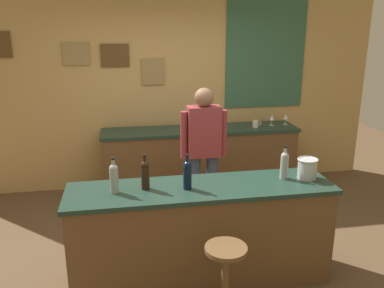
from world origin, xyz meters
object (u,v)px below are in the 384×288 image
object	(u,v)px
wine_bottle_b	(145,174)
wine_glass_a	(272,118)
bartender	(204,149)
coffee_mug	(256,124)
wine_bottle_a	(114,177)
wine_glass_b	(286,117)
bar_stool	(225,273)
wine_bottle_d	(284,164)
wine_bottle_c	(187,174)
ice_bucket	(307,168)

from	to	relation	value
wine_bottle_b	wine_glass_a	world-z (taller)	wine_bottle_b
bartender	coffee_mug	size ratio (longest dim) A/B	12.96
wine_bottle_a	wine_glass_b	xyz separation A→B (m)	(2.37, 2.08, -0.05)
bar_stool	wine_bottle_b	bearing A→B (deg)	130.47
wine_bottle_a	wine_bottle_d	distance (m)	1.51
wine_bottle_c	coffee_mug	distance (m)	2.41
wine_bottle_d	coffee_mug	world-z (taller)	wine_bottle_d
wine_bottle_c	wine_glass_b	xyz separation A→B (m)	(1.77, 2.10, -0.05)
bartender	wine_glass_a	xyz separation A→B (m)	(1.20, 1.05, 0.07)
wine_bottle_b	coffee_mug	bearing A→B (deg)	50.06
ice_bucket	bartender	bearing A→B (deg)	127.26
wine_glass_a	wine_bottle_b	bearing A→B (deg)	-133.23
bar_stool	wine_bottle_d	size ratio (longest dim) A/B	2.22
wine_bottle_b	wine_glass_a	distance (m)	2.78
ice_bucket	coffee_mug	world-z (taller)	ice_bucket
bartender	ice_bucket	bearing A→B (deg)	-52.74
wine_bottle_c	wine_bottle_b	bearing A→B (deg)	170.31
bartender	wine_bottle_a	size ratio (longest dim) A/B	5.29
bartender	wine_glass_a	distance (m)	1.60
bar_stool	wine_bottle_a	size ratio (longest dim) A/B	2.22
coffee_mug	wine_glass_b	bearing A→B (deg)	9.27
wine_bottle_b	wine_bottle_a	bearing A→B (deg)	-171.83
ice_bucket	wine_glass_a	bearing A→B (deg)	77.59
wine_glass_b	wine_bottle_c	bearing A→B (deg)	-130.02
bar_stool	coffee_mug	size ratio (longest dim) A/B	5.44
wine_bottle_b	wine_bottle_c	size ratio (longest dim) A/B	1.00
ice_bucket	coffee_mug	xyz separation A→B (m)	(0.19, 1.98, -0.07)
wine_bottle_a	wine_glass_b	world-z (taller)	wine_bottle_a
wine_glass_a	coffee_mug	world-z (taller)	wine_glass_a
wine_bottle_a	wine_glass_b	distance (m)	3.16
bar_stool	ice_bucket	world-z (taller)	ice_bucket
wine_bottle_b	coffee_mug	xyz separation A→B (m)	(1.65, 1.97, -0.11)
wine_bottle_c	bartender	bearing A→B (deg)	71.03
wine_bottle_a	ice_bucket	distance (m)	1.71
coffee_mug	wine_bottle_b	bearing A→B (deg)	-129.94
wine_bottle_b	wine_glass_a	size ratio (longest dim) A/B	1.97
wine_bottle_d	ice_bucket	world-z (taller)	wine_bottle_d
bartender	wine_bottle_b	size ratio (longest dim) A/B	5.29
bar_stool	wine_glass_b	distance (m)	3.16
wine_bottle_a	wine_glass_b	bearing A→B (deg)	41.23
wine_bottle_c	bar_stool	bearing A→B (deg)	-71.53
bar_stool	coffee_mug	world-z (taller)	coffee_mug
wine_glass_b	bartender	bearing A→B (deg)	-142.78
wine_bottle_c	wine_bottle_d	xyz separation A→B (m)	(0.90, 0.08, 0.00)
bar_stool	wine_bottle_b	size ratio (longest dim) A/B	2.22
wine_glass_a	wine_glass_b	size ratio (longest dim) A/B	1.00
wine_bottle_c	wine_glass_b	world-z (taller)	wine_bottle_c
wine_bottle_c	ice_bucket	world-z (taller)	wine_bottle_c
bar_stool	wine_bottle_d	distance (m)	1.13
ice_bucket	wine_bottle_c	bearing A→B (deg)	-177.62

